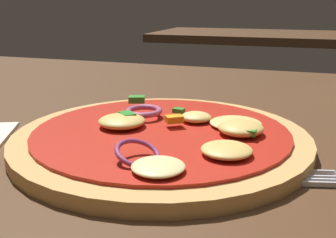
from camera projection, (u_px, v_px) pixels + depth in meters
dining_table at (161, 173)px, 0.36m from camera, size 1.30×0.99×0.03m
pizza at (163, 137)px, 0.38m from camera, size 0.28×0.28×0.03m
background_table at (252, 36)px, 1.73m from camera, size 0.82×0.47×0.03m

